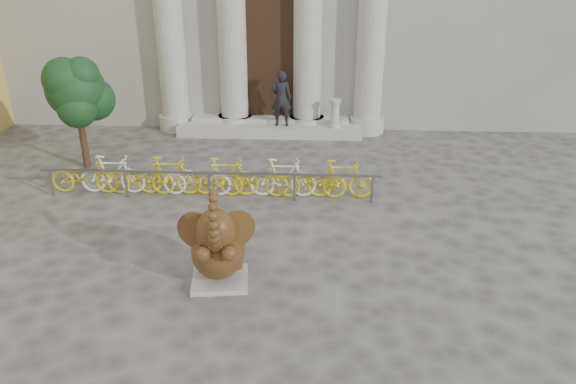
{
  "coord_description": "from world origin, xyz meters",
  "views": [
    {
      "loc": [
        1.5,
        -8.34,
        5.86
      ],
      "look_at": [
        0.96,
        2.25,
        1.1
      ],
      "focal_mm": 35.0,
      "sensor_mm": 36.0,
      "label": 1
    }
  ],
  "objects_px": {
    "elephant_statue": "(218,248)",
    "tree": "(77,91)",
    "pedestrian": "(281,99)",
    "bike_rack": "(210,176)"
  },
  "relations": [
    {
      "from": "elephant_statue",
      "to": "tree",
      "type": "height_order",
      "value": "tree"
    },
    {
      "from": "elephant_statue",
      "to": "tree",
      "type": "relative_size",
      "value": 0.66
    },
    {
      "from": "bike_rack",
      "to": "tree",
      "type": "height_order",
      "value": "tree"
    },
    {
      "from": "elephant_statue",
      "to": "tree",
      "type": "distance_m",
      "value": 7.49
    },
    {
      "from": "pedestrian",
      "to": "elephant_statue",
      "type": "bearing_deg",
      "value": 81.96
    },
    {
      "from": "bike_rack",
      "to": "tree",
      "type": "xyz_separation_m",
      "value": [
        -3.82,
        1.71,
        1.67
      ]
    },
    {
      "from": "tree",
      "to": "pedestrian",
      "type": "distance_m",
      "value": 6.18
    },
    {
      "from": "elephant_statue",
      "to": "pedestrian",
      "type": "relative_size",
      "value": 1.16
    },
    {
      "from": "bike_rack",
      "to": "pedestrian",
      "type": "relative_size",
      "value": 4.69
    },
    {
      "from": "bike_rack",
      "to": "tree",
      "type": "bearing_deg",
      "value": 155.86
    }
  ]
}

